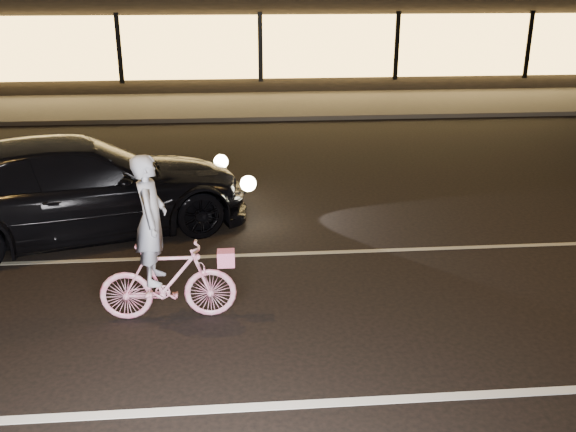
{
  "coord_description": "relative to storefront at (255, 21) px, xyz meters",
  "views": [
    {
      "loc": [
        -0.92,
        -6.53,
        3.83
      ],
      "look_at": [
        -0.31,
        0.6,
        1.13
      ],
      "focal_mm": 40.0,
      "sensor_mm": 36.0,
      "label": 1
    }
  ],
  "objects": [
    {
      "name": "sidewalk",
      "position": [
        0.0,
        -5.97,
        -2.09
      ],
      "size": [
        30.0,
        4.0,
        0.12
      ],
      "primitive_type": "cube",
      "color": "#383533",
      "rests_on": "ground"
    },
    {
      "name": "lane_stripe_near",
      "position": [
        0.0,
        -20.47,
        -2.14
      ],
      "size": [
        60.0,
        0.12,
        0.01
      ],
      "primitive_type": "cube",
      "color": "silver",
      "rests_on": "ground"
    },
    {
      "name": "lane_stripe_far",
      "position": [
        0.0,
        -16.97,
        -2.14
      ],
      "size": [
        60.0,
        0.1,
        0.01
      ],
      "primitive_type": "cube",
      "color": "gray",
      "rests_on": "ground"
    },
    {
      "name": "cyclist",
      "position": [
        -1.79,
        -18.69,
        -1.43
      ],
      "size": [
        1.6,
        0.55,
        2.01
      ],
      "rotation": [
        0.0,
        0.0,
        1.57
      ],
      "color": "#D92B6D",
      "rests_on": "ground"
    },
    {
      "name": "storefront",
      "position": [
        0.0,
        0.0,
        0.0
      ],
      "size": [
        25.4,
        8.42,
        4.2
      ],
      "color": "black",
      "rests_on": "ground"
    },
    {
      "name": "sedan",
      "position": [
        -3.33,
        -15.88,
        -1.39
      ],
      "size": [
        5.64,
        3.71,
        1.52
      ],
      "rotation": [
        0.0,
        0.0,
        1.9
      ],
      "color": "black",
      "rests_on": "ground"
    },
    {
      "name": "ground",
      "position": [
        0.0,
        -18.97,
        -2.15
      ],
      "size": [
        90.0,
        90.0,
        0.0
      ],
      "primitive_type": "plane",
      "color": "black",
      "rests_on": "ground"
    }
  ]
}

